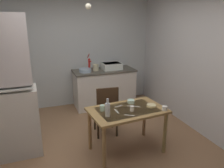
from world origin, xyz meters
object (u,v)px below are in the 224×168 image
object	(u,v)px
hand_pump	(89,63)
glass_bottle	(108,109)
dining_table	(127,115)
sink_basin	(112,66)
mixing_bowl_counter	(85,70)
serving_bowl_wide	(151,106)
teacup_cream	(165,108)
hutch_cabinet	(0,95)
chair_far_side	(106,110)

from	to	relation	value
hand_pump	glass_bottle	size ratio (longest dim) A/B	1.46
hand_pump	dining_table	xyz separation A→B (m)	(0.07, -1.98, -0.42)
sink_basin	glass_bottle	bearing A→B (deg)	-111.61
sink_basin	mixing_bowl_counter	world-z (taller)	sink_basin
serving_bowl_wide	teacup_cream	xyz separation A→B (m)	(0.12, -0.19, 0.02)
hand_pump	dining_table	size ratio (longest dim) A/B	0.32
dining_table	teacup_cream	size ratio (longest dim) A/B	15.84
sink_basin	dining_table	world-z (taller)	sink_basin
hutch_cabinet	teacup_cream	bearing A→B (deg)	-18.15
chair_far_side	serving_bowl_wide	bearing A→B (deg)	-48.74
serving_bowl_wide	dining_table	bearing A→B (deg)	174.91
hand_pump	glass_bottle	world-z (taller)	hand_pump
hutch_cabinet	mixing_bowl_counter	bearing A→B (deg)	40.55
mixing_bowl_counter	chair_far_side	xyz separation A→B (m)	(0.05, -1.30, -0.42)
teacup_cream	hand_pump	bearing A→B (deg)	104.75
dining_table	serving_bowl_wide	world-z (taller)	serving_bowl_wide
teacup_cream	glass_bottle	bearing A→B (deg)	172.83
chair_far_side	glass_bottle	size ratio (longest dim) A/B	3.52
hutch_cabinet	teacup_cream	size ratio (longest dim) A/B	28.08
sink_basin	serving_bowl_wide	distance (m)	1.98
hand_pump	teacup_cream	world-z (taller)	hand_pump
glass_bottle	mixing_bowl_counter	bearing A→B (deg)	85.23
mixing_bowl_counter	hutch_cabinet	bearing A→B (deg)	-139.45
hand_pump	mixing_bowl_counter	size ratio (longest dim) A/B	1.45
dining_table	chair_far_side	distance (m)	0.61
chair_far_side	serving_bowl_wide	xyz separation A→B (m)	(0.54, -0.62, 0.25)
hand_pump	chair_far_side	distance (m)	1.50
mixing_bowl_counter	serving_bowl_wide	world-z (taller)	mixing_bowl_counter
sink_basin	hand_pump	xyz separation A→B (m)	(-0.52, 0.05, 0.09)
hand_pump	mixing_bowl_counter	distance (m)	0.20
hutch_cabinet	dining_table	world-z (taller)	hutch_cabinet
sink_basin	serving_bowl_wide	bearing A→B (deg)	-91.66
hand_pump	mixing_bowl_counter	bearing A→B (deg)	-142.33
mixing_bowl_counter	serving_bowl_wide	xyz separation A→B (m)	(0.59, -1.92, -0.17)
hutch_cabinet	dining_table	size ratio (longest dim) A/B	1.77
mixing_bowl_counter	teacup_cream	world-z (taller)	mixing_bowl_counter
dining_table	hand_pump	bearing A→B (deg)	92.04
mixing_bowl_counter	dining_table	distance (m)	1.92
hand_pump	teacup_cream	bearing A→B (deg)	-75.25
serving_bowl_wide	sink_basin	bearing A→B (deg)	88.34
hutch_cabinet	hand_pump	distance (m)	2.25
teacup_cream	hutch_cabinet	bearing A→B (deg)	161.85
chair_far_side	teacup_cream	size ratio (longest dim) A/B	12.31
dining_table	serving_bowl_wide	distance (m)	0.41
hutch_cabinet	sink_basin	xyz separation A→B (m)	(2.24, 1.41, -0.05)
sink_basin	chair_far_side	xyz separation A→B (m)	(-0.60, -1.35, -0.46)
hutch_cabinet	chair_far_side	size ratio (longest dim) A/B	2.28
dining_table	chair_far_side	bearing A→B (deg)	104.03
hutch_cabinet	mixing_bowl_counter	world-z (taller)	hutch_cabinet
hand_pump	glass_bottle	bearing A→B (deg)	-97.88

